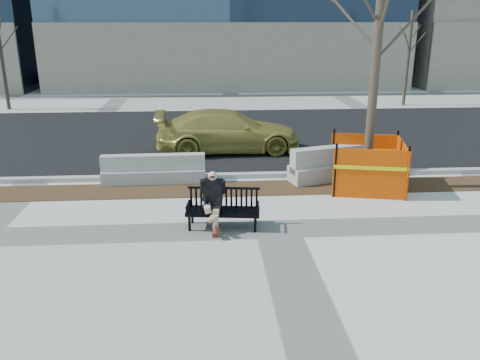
% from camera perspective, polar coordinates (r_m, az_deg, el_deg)
% --- Properties ---
extents(ground, '(120.00, 120.00, 0.00)m').
position_cam_1_polar(ground, '(10.39, 4.38, -5.70)').
color(ground, beige).
rests_on(ground, ground).
extents(mulch_strip, '(40.00, 1.20, 0.02)m').
position_cam_1_polar(mulch_strip, '(12.78, 2.74, -0.95)').
color(mulch_strip, '#47301C').
rests_on(mulch_strip, ground).
extents(asphalt_street, '(60.00, 10.40, 0.01)m').
position_cam_1_polar(asphalt_street, '(18.72, 0.57, 5.30)').
color(asphalt_street, black).
rests_on(asphalt_street, ground).
extents(curb, '(60.00, 0.25, 0.12)m').
position_cam_1_polar(curb, '(13.66, 2.29, 0.58)').
color(curb, '#9E9B93').
rests_on(curb, ground).
extents(bench, '(1.63, 0.75, 0.84)m').
position_cam_1_polar(bench, '(10.43, -1.97, -5.54)').
color(bench, black).
rests_on(bench, ground).
extents(seated_man, '(0.62, 0.92, 1.21)m').
position_cam_1_polar(seated_man, '(10.49, -3.15, -5.41)').
color(seated_man, black).
rests_on(seated_man, ground).
extents(tree_fence, '(3.22, 3.22, 6.77)m').
position_cam_1_polar(tree_fence, '(13.26, 14.36, -0.83)').
color(tree_fence, '#FF5400').
rests_on(tree_fence, ground).
extents(sedan, '(4.78, 2.10, 1.37)m').
position_cam_1_polar(sedan, '(16.38, -1.41, 3.38)').
color(sedan, '#A4963D').
rests_on(sedan, ground).
extents(jersey_barrier_left, '(2.76, 0.61, 0.79)m').
position_cam_1_polar(jersey_barrier_left, '(13.42, -9.93, -0.29)').
color(jersey_barrier_left, '#9D9B93').
rests_on(jersey_barrier_left, ground).
extents(jersey_barrier_right, '(3.34, 1.55, 0.94)m').
position_cam_1_polar(jersey_barrier_right, '(13.95, 12.13, 0.29)').
color(jersey_barrier_right, '#9A9790').
rests_on(jersey_barrier_right, ground).
extents(far_tree_left, '(2.05, 2.05, 5.37)m').
position_cam_1_polar(far_tree_left, '(26.59, -25.27, 7.45)').
color(far_tree_left, '#3F3228').
rests_on(far_tree_left, ground).
extents(far_tree_right, '(2.38, 2.38, 4.97)m').
position_cam_1_polar(far_tree_right, '(26.65, 18.45, 8.27)').
color(far_tree_right, '#41382A').
rests_on(far_tree_right, ground).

